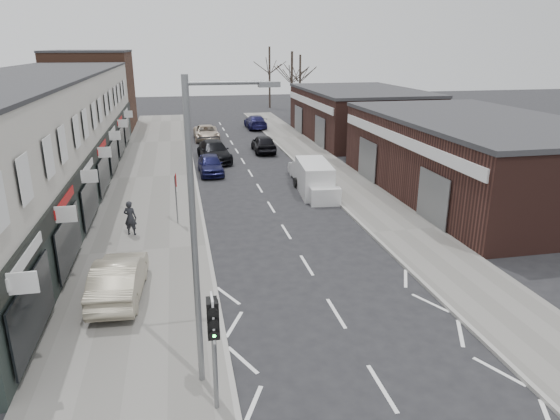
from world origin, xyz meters
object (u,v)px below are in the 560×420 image
traffic_light (213,327)px  parked_car_left_a (210,164)px  street_lamp (200,223)px  parked_car_right_c (255,122)px  white_van (315,179)px  sedan_on_pavement (119,278)px  parked_car_left_b (214,151)px  warning_sign (176,184)px  parked_car_right_a (305,170)px  pedestrian (130,218)px  parked_car_left_c (206,133)px  parked_car_right_b (264,144)px

traffic_light → parked_car_left_a: (1.62, 24.37, -1.72)m
street_lamp → parked_car_right_c: bearing=79.3°
white_van → sedan_on_pavement: bearing=-126.7°
parked_car_left_b → warning_sign: bearing=-107.3°
traffic_light → white_van: bearing=67.4°
traffic_light → sedan_on_pavement: traffic_light is taller
traffic_light → street_lamp: street_lamp is taller
parked_car_right_a → parked_car_left_a: bearing=-25.5°
pedestrian → parked_car_right_a: pedestrian is taller
street_lamp → white_van: 18.85m
traffic_light → sedan_on_pavement: size_ratio=0.70×
sedan_on_pavement → parked_car_right_c: sedan_on_pavement is taller
traffic_light → parked_car_left_b: 28.65m
pedestrian → parked_car_left_c: bearing=-83.8°
white_van → parked_car_left_b: 11.74m
street_lamp → parked_car_right_a: (7.81, 20.00, -3.90)m
parked_car_left_a → parked_car_right_a: parked_car_right_a is taller
street_lamp → white_van: bearing=65.6°
white_van → pedestrian: white_van is taller
street_lamp → parked_car_left_b: size_ratio=1.50×
parked_car_left_c → parked_car_right_c: (5.70, 5.87, 0.03)m
white_van → parked_car_right_a: 3.18m
parked_car_right_b → parked_car_right_c: bearing=-94.5°
sedan_on_pavement → parked_car_right_c: (10.80, 37.22, -0.13)m
white_van → parked_car_right_c: bearing=94.5°
sedan_on_pavement → parked_car_right_a: (10.58, 14.69, -0.14)m
sedan_on_pavement → parked_car_right_b: sedan_on_pavement is taller
parked_car_left_c → parked_car_right_c: size_ratio=1.00×
white_van → parked_car_left_a: 8.65m
street_lamp → pedestrian: bearing=103.8°
traffic_light → parked_car_right_c: 44.48m
parked_car_right_b → parked_car_right_c: (1.30, 12.68, -0.03)m
parked_car_left_b → parked_car_right_b: (4.40, 2.54, -0.03)m
traffic_light → pedestrian: traffic_light is taller
white_van → parked_car_right_c: size_ratio=1.04×
sedan_on_pavement → pedestrian: pedestrian is taller
parked_car_left_b → parked_car_left_c: parked_car_left_b is taller
warning_sign → parked_car_left_c: warning_sign is taller
white_van → parked_car_left_c: size_ratio=1.03×
warning_sign → parked_car_right_a: 11.19m
parked_car_left_b → parked_car_left_c: size_ratio=1.07×
pedestrian → parked_car_right_c: bearing=-91.5°
sedan_on_pavement → white_van: bearing=-128.6°
traffic_light → warning_sign: (-0.76, 14.02, -0.21)m
warning_sign → white_van: bearing=26.0°
traffic_light → parked_car_left_a: traffic_light is taller
white_van → parked_car_left_a: white_van is taller
traffic_light → warning_sign: bearing=93.1°
sedan_on_pavement → parked_car_left_b: sedan_on_pavement is taller
parked_car_left_a → traffic_light: bearing=-95.1°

